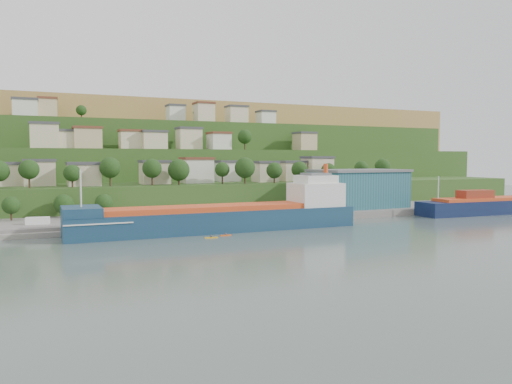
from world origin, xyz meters
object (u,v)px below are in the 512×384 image
warehouse (358,188)px  kayak_orange (226,235)px  cargo_ship_far (501,206)px  caravan (38,222)px  cargo_ship_near (227,218)px

warehouse → kayak_orange: (-58.63, -28.75, -8.23)m
cargo_ship_far → warehouse: bearing=159.4°
warehouse → caravan: warehouse is taller
warehouse → kayak_orange: size_ratio=11.24×
cargo_ship_near → kayak_orange: bearing=-112.5°
warehouse → caravan: bearing=179.7°
caravan → warehouse: bearing=10.5°
cargo_ship_near → cargo_ship_far: 99.49m
kayak_orange → warehouse: bearing=25.0°
cargo_ship_near → warehouse: cargo_ship_near is taller
warehouse → cargo_ship_near: bearing=-162.5°
cargo_ship_far → caravan: cargo_ship_far is taller
cargo_ship_far → warehouse: warehouse is taller
warehouse → kayak_orange: bearing=-156.7°
cargo_ship_near → cargo_ship_far: size_ratio=1.25×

